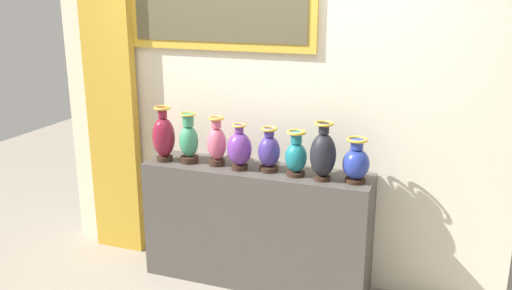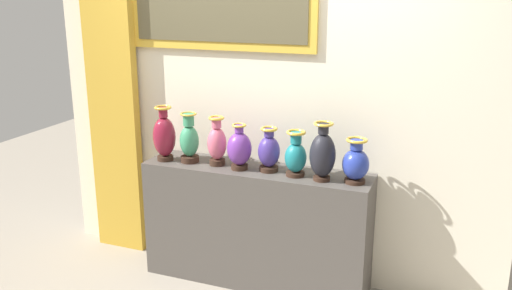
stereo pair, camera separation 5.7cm
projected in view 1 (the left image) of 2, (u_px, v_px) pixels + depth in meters
The scene contains 12 objects.
ground_plane at pixel (256, 280), 4.07m from camera, with size 9.43×9.43×0.00m, color gray.
display_shelf at pixel (256, 226), 3.95m from camera, with size 1.64×0.38×0.88m, color #4C4742.
back_wall at pixel (266, 86), 3.90m from camera, with size 3.43×0.14×2.78m.
curtain_gold at pixel (111, 101), 4.26m from camera, with size 0.43×0.08×2.50m, color gold.
vase_burgundy at pixel (164, 136), 3.95m from camera, with size 0.17×0.17×0.41m.
vase_jade at pixel (189, 141), 3.92m from camera, with size 0.14×0.14×0.36m.
vase_rose at pixel (217, 143), 3.86m from camera, with size 0.14×0.14×0.35m.
vase_violet at pixel (239, 149), 3.77m from camera, with size 0.17×0.17×0.32m.
vase_indigo at pixel (269, 151), 3.74m from camera, with size 0.15×0.15×0.31m.
vase_teal at pixel (296, 156), 3.65m from camera, with size 0.15×0.15×0.31m.
vase_onyx at pixel (323, 154), 3.55m from camera, with size 0.17×0.17×0.39m.
vase_cobalt at pixel (356, 163), 3.52m from camera, with size 0.18×0.18×0.30m.
Camera 1 is at (1.26, -3.40, 2.10)m, focal length 38.21 mm.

